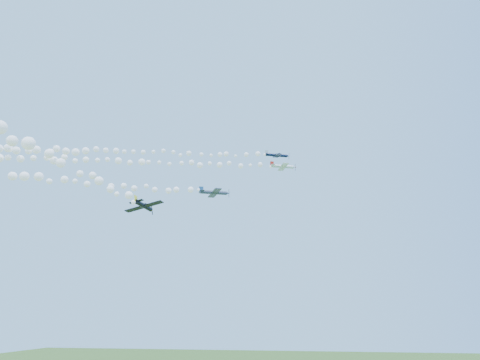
% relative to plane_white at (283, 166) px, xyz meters
% --- Properties ---
extents(plane_white, '(6.60, 7.00, 2.17)m').
position_rel_plane_white_xyz_m(plane_white, '(0.00, 0.00, 0.00)').
color(plane_white, white).
extents(smoke_trail_white, '(77.59, 23.74, 2.83)m').
position_rel_plane_white_xyz_m(smoke_trail_white, '(-40.65, -11.53, -0.30)').
color(smoke_trail_white, white).
extents(plane_navy, '(6.03, 6.29, 2.13)m').
position_rel_plane_white_xyz_m(plane_navy, '(-1.07, -4.88, 1.10)').
color(plane_navy, '#0B1533').
extents(smoke_trail_navy, '(65.87, 17.79, 2.45)m').
position_rel_plane_white_xyz_m(smoke_trail_navy, '(-35.73, -13.36, 0.91)').
color(smoke_trail_navy, white).
extents(plane_grey, '(6.77, 7.17, 1.94)m').
position_rel_plane_white_xyz_m(plane_grey, '(-14.63, -11.61, -9.55)').
color(plane_grey, '#3B4156').
extents(smoke_trail_grey, '(62.24, 32.06, 3.16)m').
position_rel_plane_white_xyz_m(smoke_trail_grey, '(-47.48, -27.86, -9.96)').
color(smoke_trail_grey, white).
extents(plane_black, '(7.79, 7.50, 2.29)m').
position_rel_plane_white_xyz_m(plane_black, '(-26.74, -20.93, -14.53)').
color(plane_black, black).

